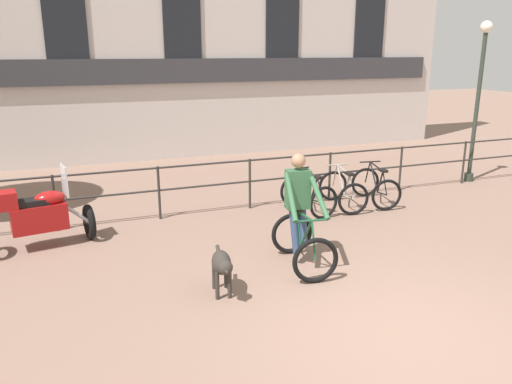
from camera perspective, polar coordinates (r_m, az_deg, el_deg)
ground_plane at (r=6.26m, az=17.01°, el=-15.40°), size 60.00×60.00×0.00m
canal_railing at (r=10.24m, az=-0.72°, el=1.93°), size 15.05×0.05×1.05m
cyclist_with_bike at (r=7.55m, az=5.12°, el=-2.83°), size 0.83×1.25×1.70m
dog at (r=6.68m, az=-3.90°, el=-8.31°), size 0.33×0.88×0.63m
parked_motorcycle at (r=8.95m, az=-23.66°, el=-2.49°), size 1.77×0.89×1.35m
parked_bicycle_near_lamp at (r=10.15m, az=5.98°, el=-0.33°), size 0.81×1.19×0.86m
parked_bicycle_mid_left at (r=10.54m, az=9.89°, el=0.12°), size 0.79×1.18×0.86m
parked_bicycle_mid_right at (r=10.97m, az=13.51°, el=0.54°), size 0.83×1.20×0.86m
street_lamp at (r=13.37m, az=24.08°, el=10.23°), size 0.28×0.28×3.84m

